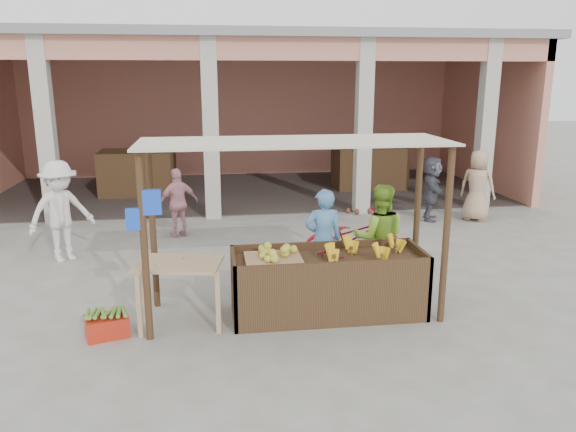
{
  "coord_description": "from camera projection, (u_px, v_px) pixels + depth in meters",
  "views": [
    {
      "loc": [
        -1.03,
        -7.04,
        3.21
      ],
      "look_at": [
        0.12,
        1.2,
        1.1
      ],
      "focal_mm": 35.0,
      "sensor_mm": 36.0,
      "label": 1
    }
  ],
  "objects": [
    {
      "name": "shopper_b",
      "position": [
        178.0,
        201.0,
        11.25
      ],
      "size": [
        0.99,
        0.78,
        1.5
      ],
      "primitive_type": "imported",
      "rotation": [
        0.0,
        0.0,
        3.54
      ],
      "color": "#CB8490",
      "rests_on": "ground"
    },
    {
      "name": "produce_sacks",
      "position": [
        359.0,
        202.0,
        13.26
      ],
      "size": [
        0.89,
        0.66,
        0.54
      ],
      "color": "maroon",
      "rests_on": "ground"
    },
    {
      "name": "papaya_pile",
      "position": [
        178.0,
        254.0,
        7.17
      ],
      "size": [
        0.78,
        0.45,
        0.22
      ],
      "primitive_type": null,
      "color": "#5A9631",
      "rests_on": "side_table"
    },
    {
      "name": "stall_awning",
      "position": [
        290.0,
        172.0,
        7.26
      ],
      "size": [
        4.09,
        1.35,
        2.39
      ],
      "color": "#48331D",
      "rests_on": "ground"
    },
    {
      "name": "banana_heap",
      "position": [
        363.0,
        251.0,
        7.57
      ],
      "size": [
        1.08,
        0.59,
        0.2
      ],
      "primitive_type": null,
      "color": "yellow",
      "rests_on": "fruit_stall"
    },
    {
      "name": "plantain_bundle",
      "position": [
        106.0,
        313.0,
        7.01
      ],
      "size": [
        0.42,
        0.3,
        0.08
      ],
      "primitive_type": null,
      "color": "olive",
      "rests_on": "red_crate"
    },
    {
      "name": "shopper_a",
      "position": [
        61.0,
        207.0,
        9.75
      ],
      "size": [
        1.36,
        1.21,
        1.92
      ],
      "primitive_type": "imported",
      "rotation": [
        0.0,
        0.0,
        0.6
      ],
      "color": "silver",
      "rests_on": "ground"
    },
    {
      "name": "vendor_green",
      "position": [
        379.0,
        235.0,
        8.41
      ],
      "size": [
        0.91,
        0.63,
        1.73
      ],
      "primitive_type": "imported",
      "rotation": [
        0.0,
        0.0,
        2.95
      ],
      "color": "#89BF31",
      "rests_on": "ground"
    },
    {
      "name": "motorcycle",
      "position": [
        352.0,
        236.0,
        9.72
      ],
      "size": [
        0.87,
        1.91,
        0.96
      ],
      "primitive_type": "imported",
      "rotation": [
        0.0,
        0.0,
        1.7
      ],
      "color": "maroon",
      "rests_on": "ground"
    },
    {
      "name": "fruit_stall",
      "position": [
        328.0,
        286.0,
        7.66
      ],
      "size": [
        2.6,
        0.95,
        0.8
      ],
      "primitive_type": "cube",
      "color": "#48331D",
      "rests_on": "ground"
    },
    {
      "name": "berry_heap",
      "position": [
        330.0,
        253.0,
        7.56
      ],
      "size": [
        0.4,
        0.32,
        0.13
      ],
      "primitive_type": "ellipsoid",
      "color": "maroon",
      "rests_on": "fruit_stall"
    },
    {
      "name": "market_building",
      "position": [
        247.0,
        93.0,
        15.6
      ],
      "size": [
        14.4,
        6.4,
        4.2
      ],
      "color": "tan",
      "rests_on": "ground"
    },
    {
      "name": "ground",
      "position": [
        291.0,
        315.0,
        7.69
      ],
      "size": [
        60.0,
        60.0,
        0.0
      ],
      "primitive_type": "plane",
      "color": "slate",
      "rests_on": "ground"
    },
    {
      "name": "red_crate",
      "position": [
        107.0,
        326.0,
        7.06
      ],
      "size": [
        0.6,
        0.5,
        0.27
      ],
      "primitive_type": "cube",
      "rotation": [
        0.0,
        0.0,
        0.3
      ],
      "color": "#B42613",
      "rests_on": "ground"
    },
    {
      "name": "shopper_d",
      "position": [
        432.0,
        187.0,
        12.56
      ],
      "size": [
        1.03,
        1.52,
        1.52
      ],
      "primitive_type": "imported",
      "rotation": [
        0.0,
        0.0,
        1.22
      ],
      "color": "#464651",
      "rests_on": "ground"
    },
    {
      "name": "melon_tray",
      "position": [
        273.0,
        255.0,
        7.4
      ],
      "size": [
        0.75,
        0.65,
        0.2
      ],
      "color": "#A87F57",
      "rests_on": "fruit_stall"
    },
    {
      "name": "side_table",
      "position": [
        179.0,
        273.0,
        7.23
      ],
      "size": [
        1.19,
        0.91,
        0.87
      ],
      "rotation": [
        0.0,
        0.0,
        -0.2
      ],
      "color": "tan",
      "rests_on": "ground"
    },
    {
      "name": "shopper_c",
      "position": [
        478.0,
        182.0,
        12.48
      ],
      "size": [
        1.0,
        0.98,
        1.77
      ],
      "primitive_type": "imported",
      "rotation": [
        0.0,
        0.0,
        2.41
      ],
      "color": "tan",
      "rests_on": "ground"
    },
    {
      "name": "vendor_blue",
      "position": [
        323.0,
        236.0,
        8.45
      ],
      "size": [
        0.63,
        0.46,
        1.67
      ],
      "primitive_type": "imported",
      "rotation": [
        0.0,
        0.0,
        3.14
      ],
      "color": "#5795D6",
      "rests_on": "ground"
    }
  ]
}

